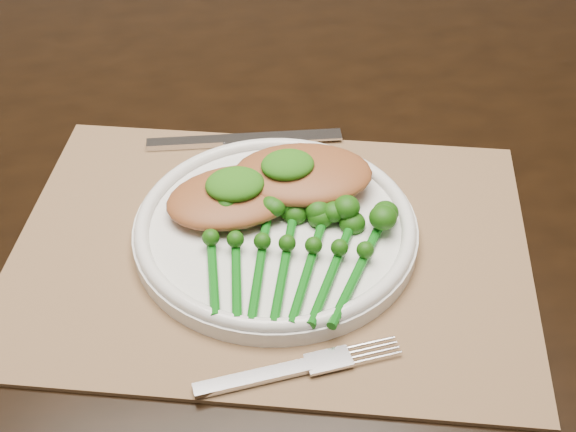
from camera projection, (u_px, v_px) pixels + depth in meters
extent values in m
cube|color=black|center=(235.00, 167.00, 0.86)|extent=(1.62, 0.94, 0.04)
cube|color=brown|center=(271.00, 249.00, 0.74)|extent=(0.55, 0.47, 0.00)
cylinder|color=silver|center=(276.00, 231.00, 0.74)|extent=(0.26, 0.26, 0.02)
torus|color=silver|center=(275.00, 224.00, 0.73)|extent=(0.26, 0.26, 0.01)
cube|color=silver|center=(186.00, 143.00, 0.85)|extent=(0.08, 0.02, 0.01)
cube|color=silver|center=(282.00, 137.00, 0.85)|extent=(0.13, 0.03, 0.00)
cube|color=silver|center=(252.00, 378.00, 0.62)|extent=(0.09, 0.02, 0.01)
ellipsoid|color=#97542B|center=(233.00, 197.00, 0.75)|extent=(0.14, 0.10, 0.03)
ellipsoid|color=#97542B|center=(303.00, 174.00, 0.76)|extent=(0.15, 0.11, 0.03)
ellipsoid|color=#174E0B|center=(235.00, 184.00, 0.74)|extent=(0.05, 0.05, 0.02)
ellipsoid|color=#174E0B|center=(288.00, 165.00, 0.75)|extent=(0.05, 0.04, 0.02)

